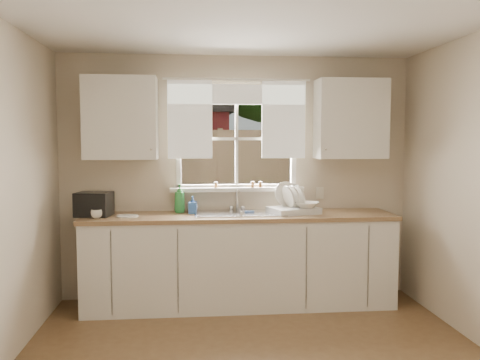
{
  "coord_description": "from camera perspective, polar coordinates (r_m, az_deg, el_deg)",
  "views": [
    {
      "loc": [
        -0.47,
        -3.24,
        1.64
      ],
      "look_at": [
        0.0,
        1.65,
        1.25
      ],
      "focal_mm": 38.0,
      "sensor_mm": 36.0,
      "label": 1
    }
  ],
  "objects": [
    {
      "name": "ceiling",
      "position": [
        3.38,
        2.85,
        19.28
      ],
      "size": [
        3.6,
        4.0,
        0.02
      ],
      "primitive_type": "cube",
      "color": "silver",
      "rests_on": "room_walls"
    },
    {
      "name": "sink",
      "position": [
        5.03,
        -0.07,
        -4.62
      ],
      "size": [
        0.88,
        0.52,
        0.4
      ],
      "color": "#B7B7BC",
      "rests_on": "countertop"
    },
    {
      "name": "base_cabinets",
      "position": [
        5.08,
        -0.03,
        -9.17
      ],
      "size": [
        3.0,
        0.62,
        0.87
      ],
      "primitive_type": "cube",
      "color": "silver",
      "rests_on": "ground"
    },
    {
      "name": "room_walls",
      "position": [
        3.23,
        2.93,
        -2.61
      ],
      "size": [
        3.62,
        4.02,
        2.5
      ],
      "color": "beige",
      "rests_on": "ground"
    },
    {
      "name": "soap_bottle_b",
      "position": [
        5.05,
        -5.34,
        -2.79
      ],
      "size": [
        0.09,
        0.09,
        0.17
      ],
      "primitive_type": "imported",
      "rotation": [
        0.0,
        0.0,
        -0.12
      ],
      "color": "#3265BC",
      "rests_on": "countertop"
    },
    {
      "name": "backyard",
      "position": [
        11.84,
        -0.38,
        13.37
      ],
      "size": [
        20.0,
        10.0,
        6.13
      ],
      "color": "#335421",
      "rests_on": "ground"
    },
    {
      "name": "dish_rack",
      "position": [
        5.08,
        5.98,
        -3.01
      ],
      "size": [
        0.54,
        0.46,
        0.31
      ],
      "color": "silver",
      "rests_on": "countertop"
    },
    {
      "name": "upper_cabinet_right",
      "position": [
        5.32,
        12.33,
        6.7
      ],
      "size": [
        0.7,
        0.33,
        0.8
      ],
      "primitive_type": "cube",
      "color": "silver",
      "rests_on": "room_walls"
    },
    {
      "name": "window",
      "position": [
        5.26,
        -0.37,
        2.86
      ],
      "size": [
        1.38,
        0.16,
        1.06
      ],
      "color": "white",
      "rests_on": "room_walls"
    },
    {
      "name": "bowl",
      "position": [
        5.05,
        7.52,
        -2.79
      ],
      "size": [
        0.3,
        0.3,
        0.06
      ],
      "primitive_type": "imported",
      "rotation": [
        0.0,
        0.0,
        -0.43
      ],
      "color": "white",
      "rests_on": "dish_rack"
    },
    {
      "name": "cup",
      "position": [
        4.91,
        -15.79,
        -3.68
      ],
      "size": [
        0.13,
        0.13,
        0.08
      ],
      "primitive_type": "imported",
      "rotation": [
        0.0,
        0.0,
        -0.29
      ],
      "color": "white",
      "rests_on": "countertop"
    },
    {
      "name": "wall_outlet",
      "position": [
        5.42,
        8.95,
        -1.44
      ],
      "size": [
        0.08,
        0.01,
        0.12
      ],
      "primitive_type": "cube",
      "color": "beige",
      "rests_on": "room_walls"
    },
    {
      "name": "black_appliance",
      "position": [
        5.06,
        -16.07,
        -2.62
      ],
      "size": [
        0.35,
        0.32,
        0.23
      ],
      "primitive_type": "cube",
      "rotation": [
        0.0,
        0.0,
        -0.17
      ],
      "color": "black",
      "rests_on": "countertop"
    },
    {
      "name": "curtains",
      "position": [
        5.22,
        -0.32,
        7.77
      ],
      "size": [
        1.5,
        0.03,
        0.81
      ],
      "color": "white",
      "rests_on": "room_walls"
    },
    {
      "name": "soap_bottle_a",
      "position": [
        5.13,
        -6.79,
        -2.06
      ],
      "size": [
        0.12,
        0.13,
        0.29
      ],
      "primitive_type": "imported",
      "rotation": [
        0.0,
        0.0,
        0.14
      ],
      "color": "#2D8B3F",
      "rests_on": "countertop"
    },
    {
      "name": "sill_jars",
      "position": [
        5.22,
        0.35,
        -0.51
      ],
      "size": [
        0.5,
        0.04,
        0.06
      ],
      "color": "brown",
      "rests_on": "window"
    },
    {
      "name": "soap_bottle_c",
      "position": [
        5.17,
        -5.35,
        -2.77
      ],
      "size": [
        0.13,
        0.13,
        0.15
      ],
      "primitive_type": "imported",
      "rotation": [
        0.0,
        0.0,
        0.17
      ],
      "color": "beige",
      "rests_on": "countertop"
    },
    {
      "name": "upper_cabinet_left",
      "position": [
        5.11,
        -13.23,
        6.78
      ],
      "size": [
        0.7,
        0.33,
        0.8
      ],
      "primitive_type": "cube",
      "color": "silver",
      "rests_on": "room_walls"
    },
    {
      "name": "countertop",
      "position": [
        5.0,
        -0.03,
        -4.09
      ],
      "size": [
        3.04,
        0.65,
        0.04
      ],
      "primitive_type": "cube",
      "color": "olive",
      "rests_on": "base_cabinets"
    },
    {
      "name": "saucer",
      "position": [
        4.95,
        -12.51,
        -3.98
      ],
      "size": [
        0.2,
        0.2,
        0.01
      ],
      "primitive_type": "cylinder",
      "color": "white",
      "rests_on": "countertop"
    }
  ]
}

